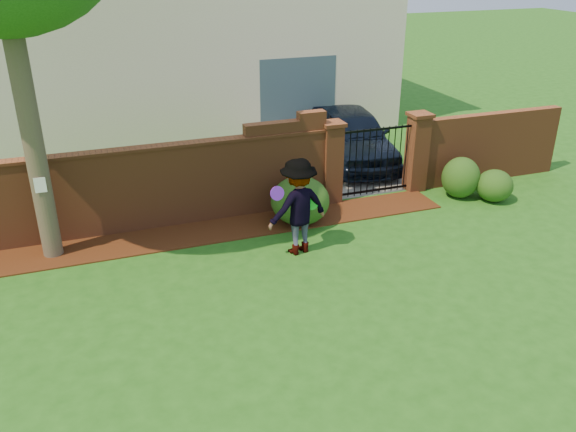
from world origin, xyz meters
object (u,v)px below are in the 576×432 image
object	(u,v)px
frisbee_green	(312,203)
frisbee_purple	(277,193)
car	(355,138)
man	(299,208)

from	to	relation	value
frisbee_green	frisbee_purple	bearing A→B (deg)	-172.67
car	frisbee_purple	xyz separation A→B (m)	(-3.64, -4.29, 0.59)
man	frisbee_green	bearing A→B (deg)	170.29
frisbee_purple	frisbee_green	distance (m)	0.81
car	man	distance (m)	5.28
man	frisbee_purple	size ratio (longest dim) A/B	7.07
car	frisbee_purple	world-z (taller)	frisbee_purple
man	frisbee_purple	distance (m)	0.60
frisbee_purple	frisbee_green	size ratio (longest dim) A/B	1.05
man	frisbee_green	size ratio (longest dim) A/B	7.42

